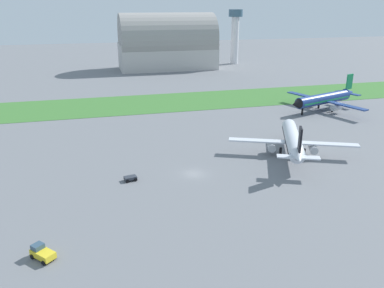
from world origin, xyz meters
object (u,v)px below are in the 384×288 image
at_px(baggage_cart_midfield, 130,178).
at_px(control_tower, 235,32).
at_px(airplane_parked_jet_far, 324,99).
at_px(pushback_tug_near_gate, 42,253).
at_px(airplane_midfield_jet, 293,140).

relative_size(baggage_cart_midfield, control_tower, 0.09).
relative_size(airplane_parked_jet_far, pushback_tug_near_gate, 7.73).
bearing_deg(airplane_midfield_jet, control_tower, 7.97).
distance_m(airplane_midfield_jet, control_tower, 149.44).
height_order(pushback_tug_near_gate, control_tower, control_tower).
bearing_deg(pushback_tug_near_gate, airplane_midfield_jet, -104.83).
relative_size(airplane_midfield_jet, control_tower, 0.92).
xyz_separation_m(pushback_tug_near_gate, control_tower, (91.69, 170.35, 17.38)).
height_order(airplane_midfield_jet, baggage_cart_midfield, airplane_midfield_jet).
distance_m(airplane_parked_jet_far, baggage_cart_midfield, 78.36).
distance_m(airplane_midfield_jet, pushback_tug_near_gate, 59.16).
bearing_deg(control_tower, baggage_cart_midfield, -117.52).
distance_m(airplane_parked_jet_far, pushback_tug_near_gate, 102.89).
bearing_deg(pushback_tug_near_gate, baggage_cart_midfield, -74.92).
xyz_separation_m(airplane_midfield_jet, control_tower, (39.04, 143.52, 14.54)).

